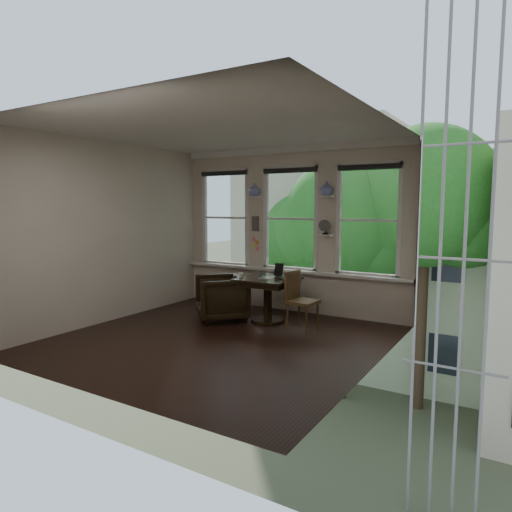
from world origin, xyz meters
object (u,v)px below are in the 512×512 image
Objects in this scene: mug at (241,275)px; laptop at (284,280)px; table at (268,300)px; side_chair_right at (303,301)px; armchair_left at (222,298)px.

laptop is at bearing 13.56° from mug.
side_chair_right is (0.71, -0.15, 0.09)m from table.
side_chair_right is 1.14m from mug.
mug is (0.38, 0.02, 0.41)m from armchair_left.
side_chair_right is (1.46, 0.12, 0.08)m from armchair_left.
mug is at bearing -141.79° from laptop.
mug reaches higher than armchair_left.
mug is (-0.37, -0.25, 0.42)m from table.
mug reaches higher than laptop.
laptop is 0.74m from mug.
laptop is at bearing -12.56° from table.
side_chair_right reaches higher than laptop.
table is 0.80m from armchair_left.
armchair_left is at bearing 100.24° from side_chair_right.
laptop is at bearing 54.79° from armchair_left.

